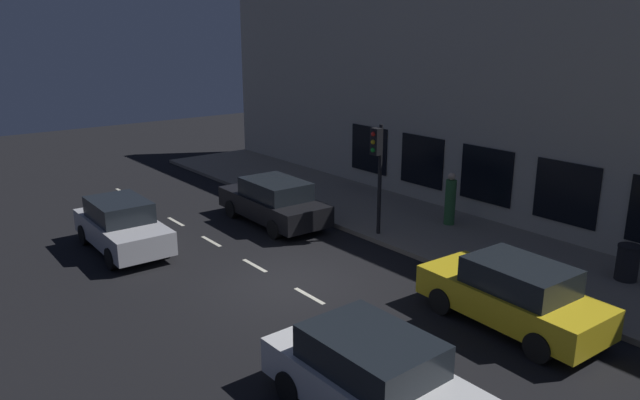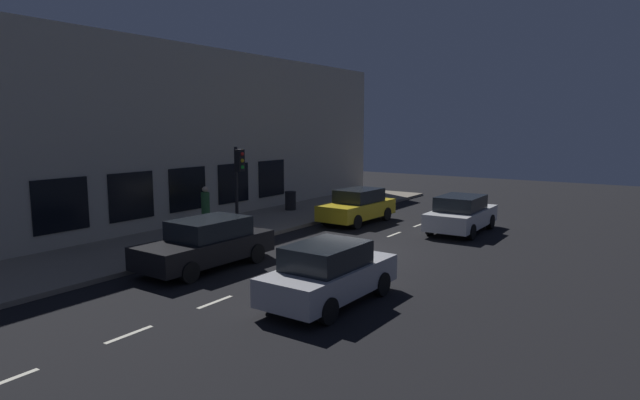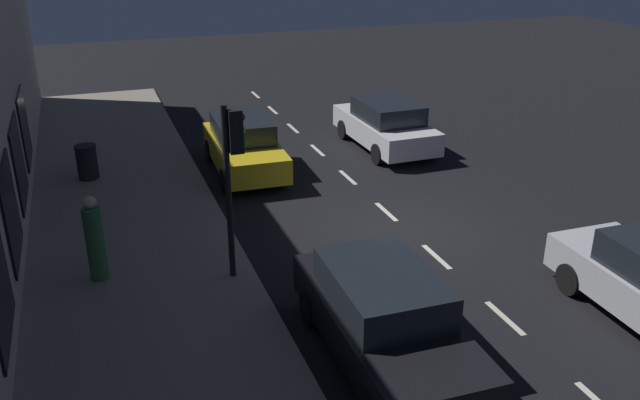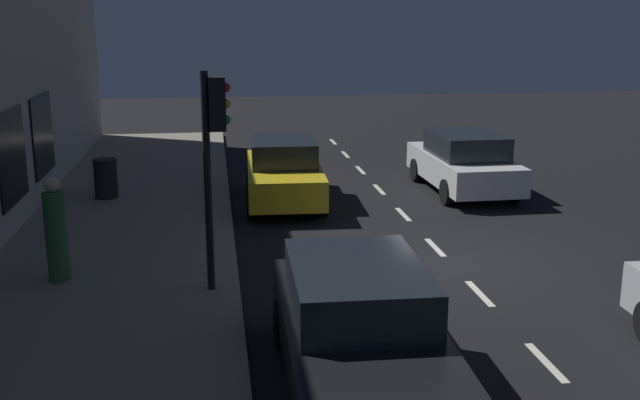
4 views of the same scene
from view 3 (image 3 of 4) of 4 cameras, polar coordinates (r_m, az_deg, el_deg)
The scene contains 9 objects.
ground_plane at distance 16.21m, azimuth 7.20°, elevation -2.37°, with size 60.00×60.00×0.00m, color black.
sidewalk at distance 14.66m, azimuth -15.28°, elevation -5.60°, with size 4.50×32.00×0.15m.
lane_centre_line at distance 17.02m, azimuth 5.70°, elevation -1.01°, with size 0.12×27.20×0.01m.
traffic_light at distance 12.81m, azimuth -7.49°, elevation 3.66°, with size 0.47×0.32×3.58m.
parked_car_0 at distance 11.25m, azimuth 5.55°, elevation -9.96°, with size 2.04×4.64×1.58m.
parked_car_1 at distance 19.56m, azimuth -6.54°, elevation 4.65°, with size 2.00×4.35×1.58m.
parked_car_2 at distance 21.58m, azimuth 5.65°, elevation 6.45°, with size 1.99×4.41×1.58m.
pedestrian_0 at distance 13.95m, azimuth -18.73°, elevation -3.34°, with size 0.38×0.38×1.80m.
trash_bin at distance 19.67m, azimuth -19.34°, elevation 3.10°, with size 0.59×0.59×0.97m.
Camera 3 is at (6.86, 12.97, 6.89)m, focal length 37.34 mm.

